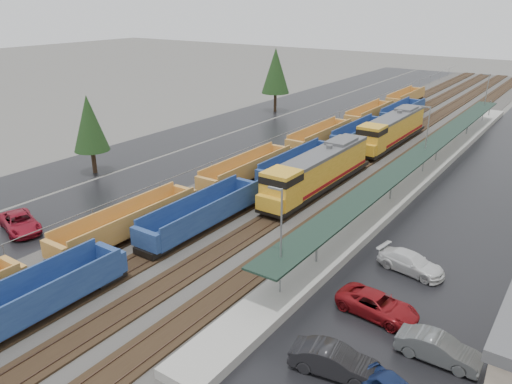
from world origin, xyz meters
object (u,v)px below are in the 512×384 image
(locomotive_trail, at_px, (391,130))
(parked_car_east_a, at_px, (335,361))
(well_string_blue, at_px, (258,187))
(parked_car_west_c, at_px, (20,223))
(parked_car_east_b, at_px, (377,305))
(locomotive_lead, at_px, (317,171))
(well_string_yellow, at_px, (248,170))
(parked_car_east_e, at_px, (438,349))
(parked_car_east_c, at_px, (411,263))

(locomotive_trail, xyz_separation_m, parked_car_east_a, (13.55, -44.03, -1.55))
(locomotive_trail, relative_size, well_string_blue, 0.20)
(locomotive_trail, bearing_deg, parked_car_west_c, -110.91)
(parked_car_east_b, bearing_deg, locomotive_lead, 45.13)
(well_string_blue, bearing_deg, well_string_yellow, 136.80)
(well_string_yellow, distance_m, parked_car_east_a, 30.86)
(locomotive_trail, height_order, parked_car_east_b, locomotive_trail)
(well_string_yellow, bearing_deg, parked_car_east_e, -34.72)
(well_string_yellow, height_order, parked_car_east_c, well_string_yellow)
(parked_car_east_a, distance_m, parked_car_east_e, 5.98)
(parked_car_east_a, height_order, parked_car_east_e, parked_car_east_a)
(parked_car_east_e, bearing_deg, locomotive_trail, 23.23)
(well_string_yellow, relative_size, parked_car_east_c, 23.47)
(parked_car_west_c, bearing_deg, well_string_yellow, -4.23)
(parked_car_east_c, bearing_deg, parked_car_west_c, 122.26)
(parked_car_east_c, distance_m, parked_car_east_e, 9.72)
(parked_car_west_c, height_order, parked_car_east_a, parked_car_east_a)
(locomotive_trail, distance_m, parked_car_east_b, 40.06)
(well_string_yellow, xyz_separation_m, parked_car_east_c, (21.36, -9.23, -0.46))
(parked_car_east_b, height_order, parked_car_east_c, parked_car_east_b)
(parked_car_east_a, bearing_deg, well_string_yellow, 34.39)
(locomotive_trail, bearing_deg, parked_car_east_a, -72.90)
(well_string_yellow, relative_size, parked_car_east_e, 25.60)
(locomotive_lead, height_order, parked_car_east_a, locomotive_lead)
(well_string_yellow, height_order, parked_car_east_a, well_string_yellow)
(locomotive_trail, relative_size, well_string_yellow, 0.17)
(well_string_yellow, distance_m, parked_car_west_c, 23.28)
(locomotive_lead, xyz_separation_m, well_string_yellow, (-8.00, -0.94, -1.15))
(locomotive_lead, height_order, parked_car_east_e, locomotive_lead)
(well_string_blue, bearing_deg, locomotive_lead, 49.60)
(parked_car_west_c, xyz_separation_m, parked_car_east_e, (34.44, 3.74, -0.01))
(parked_car_east_e, bearing_deg, parked_car_west_c, 95.34)
(locomotive_trail, bearing_deg, well_string_yellow, -110.03)
(well_string_yellow, relative_size, parked_car_east_a, 24.40)
(parked_car_east_a, relative_size, parked_car_east_b, 0.92)
(locomotive_trail, bearing_deg, locomotive_lead, -90.00)
(parked_car_west_c, relative_size, parked_car_east_e, 1.20)
(parked_car_east_a, height_order, parked_car_east_c, parked_car_east_a)
(well_string_yellow, xyz_separation_m, parked_car_east_a, (21.55, -22.09, -0.40))
(parked_car_east_c, bearing_deg, parked_car_east_b, -169.70)
(locomotive_trail, height_order, well_string_blue, locomotive_trail)
(locomotive_lead, distance_m, well_string_blue, 6.27)
(parked_car_west_c, xyz_separation_m, parked_car_east_b, (30.06, 5.84, -0.04))
(well_string_yellow, height_order, parked_car_west_c, well_string_yellow)
(well_string_yellow, height_order, parked_car_east_b, well_string_yellow)
(parked_car_east_a, relative_size, parked_car_east_e, 1.05)
(locomotive_trail, height_order, parked_car_east_a, locomotive_trail)
(locomotive_trail, relative_size, parked_car_east_a, 4.03)
(well_string_yellow, xyz_separation_m, parked_car_east_b, (21.42, -15.77, -0.46))
(locomotive_trail, distance_m, well_string_blue, 26.03)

